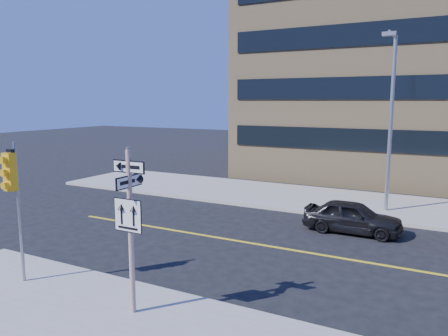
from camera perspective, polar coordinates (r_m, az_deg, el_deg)
The scene contains 6 objects.
ground at distance 13.36m, azimuth -4.64°, elevation -14.47°, with size 120.00×120.00×0.00m, color black.
sign_pole at distance 10.64m, azimuth -12.16°, elevation -6.86°, with size 0.92×0.92×4.06m.
traffic_signal at distance 13.31m, azimuth -25.97°, elevation -1.80°, with size 0.32×0.45×4.00m.
parked_car_a at distance 18.38m, azimuth 16.43°, elevation -6.12°, with size 3.84×1.55×1.31m, color black.
streetlight_a at distance 21.24m, azimuth 20.94°, elevation 6.83°, with size 0.55×2.25×8.00m.
building_brick at distance 35.81m, azimuth 21.04°, elevation 14.20°, with size 18.00×18.00×18.00m, color tan.
Camera 1 is at (6.67, -10.31, 5.27)m, focal length 35.00 mm.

